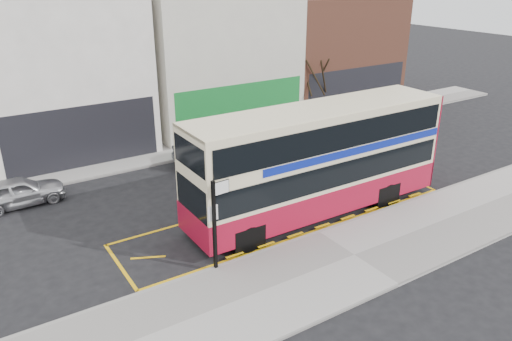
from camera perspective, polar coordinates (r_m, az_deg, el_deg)
ground at (r=19.33m, az=6.47°, el=-6.86°), size 120.00×120.00×0.00m
pavement at (r=17.83m, az=11.16°, el=-9.61°), size 40.00×4.00×0.15m
kerb at (r=19.04m, az=7.19°, el=-7.12°), size 40.00×0.15×0.15m
far_pavement at (r=27.89m, az=-7.78°, el=2.66°), size 50.00×3.00×0.15m
road_markings at (r=20.43m, az=3.66°, el=-5.03°), size 14.00×3.40×0.01m
terrace_left at (r=28.72m, az=-22.12°, el=12.66°), size 8.00×8.01×11.80m
terrace_green_shop at (r=31.69m, az=-5.56°, el=14.46°), size 9.00×8.01×11.30m
terrace_right at (r=36.72m, az=7.46°, el=14.68°), size 9.00×8.01×10.30m
double_decker_bus at (r=19.83m, az=7.14°, el=1.30°), size 11.05×2.61×4.41m
bus_stop_post at (r=15.95m, az=-4.63°, el=-5.26°), size 0.78×0.15×3.12m
car_silver at (r=23.14m, az=-25.49°, el=-2.20°), size 3.70×1.57×1.25m
car_grey at (r=25.42m, az=-4.85°, el=2.24°), size 4.28×2.26×1.34m
car_white at (r=31.39m, az=8.14°, el=5.99°), size 4.50×1.92×1.29m
street_tree_right at (r=31.71m, az=6.69°, el=11.71°), size 2.44×2.44×5.27m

